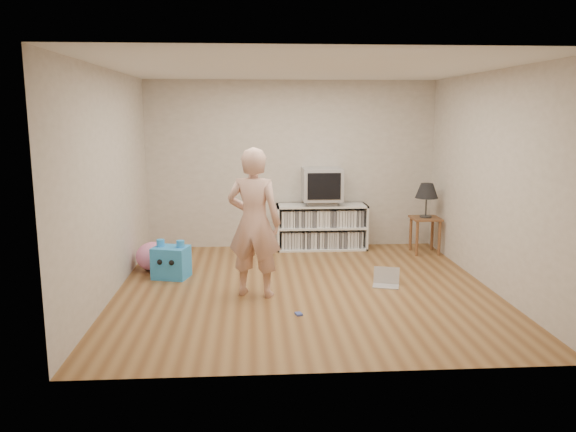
# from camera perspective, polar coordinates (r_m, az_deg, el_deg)

# --- Properties ---
(ground) EXTENTS (4.50, 4.50, 0.00)m
(ground) POSITION_cam_1_polar(r_m,az_deg,el_deg) (6.87, 1.68, -7.38)
(ground) COLOR brown
(ground) RESTS_ON ground
(walls) EXTENTS (4.52, 4.52, 2.60)m
(walls) POSITION_cam_1_polar(r_m,az_deg,el_deg) (6.59, 1.74, 3.44)
(walls) COLOR #BCB1A5
(walls) RESTS_ON ground
(ceiling) EXTENTS (4.50, 4.50, 0.01)m
(ceiling) POSITION_cam_1_polar(r_m,az_deg,el_deg) (6.56, 1.80, 14.79)
(ceiling) COLOR white
(ceiling) RESTS_ON walls
(media_unit) EXTENTS (1.40, 0.45, 0.70)m
(media_unit) POSITION_cam_1_polar(r_m,az_deg,el_deg) (8.79, 3.41, -1.08)
(media_unit) COLOR white
(media_unit) RESTS_ON ground
(dvd_deck) EXTENTS (0.45, 0.35, 0.07)m
(dvd_deck) POSITION_cam_1_polar(r_m,az_deg,el_deg) (8.71, 3.45, 1.39)
(dvd_deck) COLOR gray
(dvd_deck) RESTS_ON media_unit
(crt_tv) EXTENTS (0.60, 0.53, 0.50)m
(crt_tv) POSITION_cam_1_polar(r_m,az_deg,el_deg) (8.66, 3.47, 3.25)
(crt_tv) COLOR #A2A2A7
(crt_tv) RESTS_ON dvd_deck
(side_table) EXTENTS (0.42, 0.42, 0.55)m
(side_table) POSITION_cam_1_polar(r_m,az_deg,el_deg) (8.73, 13.76, -0.99)
(side_table) COLOR brown
(side_table) RESTS_ON ground
(table_lamp) EXTENTS (0.34, 0.34, 0.52)m
(table_lamp) POSITION_cam_1_polar(r_m,az_deg,el_deg) (8.65, 13.91, 2.42)
(table_lamp) COLOR #333333
(table_lamp) RESTS_ON side_table
(person) EXTENTS (0.72, 0.58, 1.73)m
(person) POSITION_cam_1_polar(r_m,az_deg,el_deg) (6.43, -3.47, -0.68)
(person) COLOR beige
(person) RESTS_ON ground
(laptop) EXTENTS (0.37, 0.33, 0.22)m
(laptop) POSITION_cam_1_polar(r_m,az_deg,el_deg) (7.08, 9.94, -6.50)
(laptop) COLOR silver
(laptop) RESTS_ON ground
(playing_cards) EXTENTS (0.09, 0.10, 0.02)m
(playing_cards) POSITION_cam_1_polar(r_m,az_deg,el_deg) (6.02, 1.09, -9.92)
(playing_cards) COLOR #4154AE
(playing_cards) RESTS_ON ground
(plush_blue) EXTENTS (0.51, 0.45, 0.50)m
(plush_blue) POSITION_cam_1_polar(r_m,az_deg,el_deg) (7.41, -11.79, -4.57)
(plush_blue) COLOR #2B97FF
(plush_blue) RESTS_ON ground
(plush_pink) EXTENTS (0.52, 0.52, 0.38)m
(plush_pink) POSITION_cam_1_polar(r_m,az_deg,el_deg) (7.82, -13.56, -3.99)
(plush_pink) COLOR pink
(plush_pink) RESTS_ON ground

